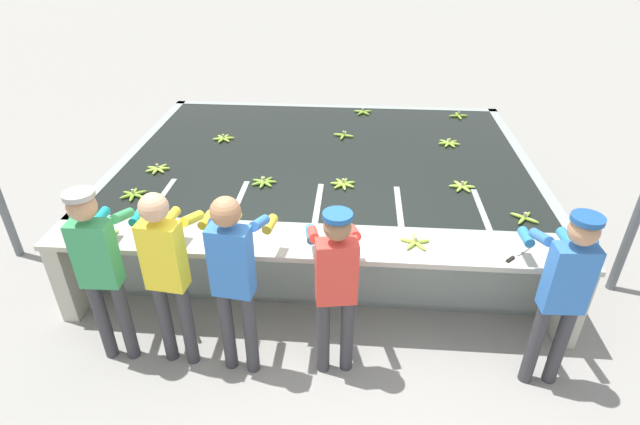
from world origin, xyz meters
name	(u,v)px	position (x,y,z in m)	size (l,w,h in m)	color
ground_plane	(310,337)	(0.00, 0.00, 0.00)	(80.00, 80.00, 0.00)	gray
wash_tank	(326,185)	(0.00, 2.20, 0.44)	(4.86, 3.53, 0.90)	gray
work_ledge	(312,267)	(0.00, 0.22, 0.65)	(4.86, 0.45, 0.90)	#B7B2A3
worker_0	(100,262)	(-1.65, -0.31, 1.01)	(0.41, 0.72, 1.66)	#38383D
worker_1	(168,266)	(-1.10, -0.31, 1.00)	(0.46, 0.73, 1.67)	#38383D
worker_2	(234,271)	(-0.55, -0.37, 1.02)	(0.46, 0.73, 1.69)	#38383D
worker_3	(336,279)	(0.24, -0.31, 0.95)	(0.48, 0.73, 1.57)	#38383D
worker_4	(563,286)	(1.97, -0.31, 0.98)	(0.42, 0.72, 1.63)	#38383D
banana_bunch_floating_0	(343,184)	(0.24, 1.36, 0.92)	(0.28, 0.28, 0.08)	#8CB738
banana_bunch_floating_1	(449,143)	(1.54, 2.58, 0.92)	(0.28, 0.28, 0.08)	#93BC3D
banana_bunch_floating_2	(462,186)	(1.50, 1.40, 0.92)	(0.28, 0.26, 0.08)	#9EC642
banana_bunch_floating_3	(158,169)	(-1.88, 1.57, 0.92)	(0.28, 0.28, 0.08)	#9EC642
banana_bunch_floating_4	(264,182)	(-0.62, 1.34, 0.92)	(0.28, 0.28, 0.08)	#75A333
banana_bunch_floating_5	(524,218)	(1.99, 0.79, 0.92)	(0.25, 0.25, 0.08)	#8CB738
banana_bunch_floating_6	(133,194)	(-1.92, 0.96, 0.92)	(0.27, 0.28, 0.08)	#7FAD33
banana_bunch_floating_7	(458,116)	(1.81, 3.60, 0.92)	(0.28, 0.28, 0.08)	#7FAD33
banana_bunch_floating_8	(344,135)	(0.19, 2.73, 0.92)	(0.28, 0.28, 0.08)	#8CB738
banana_bunch_floating_9	(224,138)	(-1.35, 2.51, 0.92)	(0.28, 0.28, 0.08)	#9EC642
banana_bunch_floating_10	(363,112)	(0.45, 3.65, 0.92)	(0.28, 0.27, 0.08)	#7FAD33
banana_bunch_ledge_0	(104,237)	(-1.86, 0.17, 0.92)	(0.24, 0.24, 0.08)	#93BC3D
banana_bunch_ledge_1	(415,242)	(0.91, 0.29, 0.92)	(0.28, 0.26, 0.08)	#9EC642
banana_bunch_ledge_2	(230,245)	(-0.71, 0.13, 0.92)	(0.27, 0.27, 0.08)	#7FAD33
knife_0	(515,256)	(1.74, 0.16, 0.91)	(0.27, 0.27, 0.02)	silver
knife_1	(151,244)	(-1.42, 0.11, 0.91)	(0.22, 0.31, 0.02)	silver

